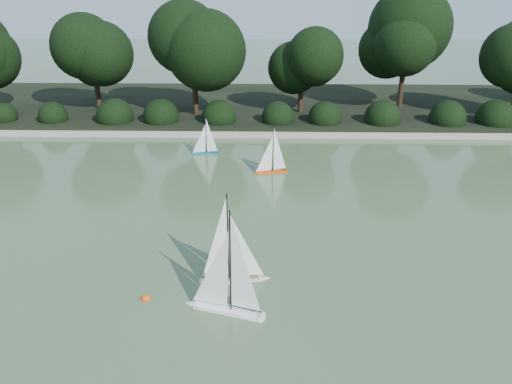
% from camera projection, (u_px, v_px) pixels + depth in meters
% --- Properties ---
extents(ground, '(80.00, 80.00, 0.00)m').
position_uv_depth(ground, '(281.00, 280.00, 9.08)').
color(ground, '#405734').
rests_on(ground, ground).
extents(pond_coping, '(40.00, 0.35, 0.18)m').
position_uv_depth(pond_coping, '(275.00, 134.00, 17.32)').
color(pond_coping, gray).
rests_on(pond_coping, ground).
extents(far_bank, '(40.00, 8.00, 0.30)m').
position_uv_depth(far_bank, '(274.00, 106.00, 20.98)').
color(far_bank, black).
rests_on(far_bank, ground).
extents(tree_line, '(26.31, 3.93, 4.39)m').
position_uv_depth(tree_line, '(308.00, 50.00, 18.53)').
color(tree_line, black).
rests_on(tree_line, ground).
extents(shrub_hedge, '(29.10, 1.10, 1.10)m').
position_uv_depth(shrub_hedge, '(275.00, 118.00, 18.01)').
color(shrub_hedge, black).
rests_on(shrub_hedge, ground).
extents(sailboat_white_a, '(1.41, 0.62, 1.95)m').
position_uv_depth(sailboat_white_a, '(221.00, 295.00, 8.15)').
color(sailboat_white_a, white).
rests_on(sailboat_white_a, ground).
extents(sailboat_white_b, '(1.33, 0.41, 1.81)m').
position_uv_depth(sailboat_white_b, '(237.00, 267.00, 8.97)').
color(sailboat_white_b, beige).
rests_on(sailboat_white_b, ground).
extents(sailboat_orange, '(1.05, 0.42, 1.44)m').
position_uv_depth(sailboat_orange, '(269.00, 165.00, 14.04)').
color(sailboat_orange, '#ED4705').
rests_on(sailboat_orange, ground).
extents(sailboat_teal, '(0.94, 0.23, 1.28)m').
position_uv_depth(sailboat_teal, '(203.00, 148.00, 15.57)').
color(sailboat_teal, '#077280').
rests_on(sailboat_teal, ground).
extents(race_buoy, '(0.16, 0.16, 0.16)m').
position_uv_depth(race_buoy, '(146.00, 299.00, 8.55)').
color(race_buoy, '#FD480D').
rests_on(race_buoy, ground).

